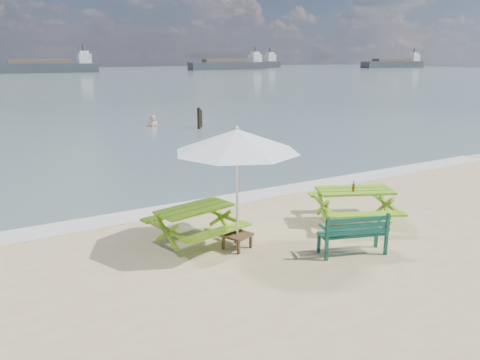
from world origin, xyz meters
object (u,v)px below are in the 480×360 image
picnic_table_right (354,207)px  side_table (237,241)px  picnic_table_left (195,225)px  park_bench (352,241)px  swimmer (153,131)px  patio_umbrella (237,141)px  beer_bottle (353,188)px

picnic_table_right → side_table: size_ratio=3.81×
side_table → picnic_table_left: bearing=127.4°
park_bench → picnic_table_right: bearing=45.7°
picnic_table_right → swimmer: bearing=85.8°
park_bench → swimmer: 18.48m
side_table → patio_umbrella: size_ratio=0.20×
picnic_table_left → swimmer: 16.95m
park_bench → side_table: size_ratio=2.20×
patio_umbrella → side_table: bearing=90.0°
picnic_table_left → picnic_table_right: size_ratio=0.84×
picnic_table_left → beer_bottle: 3.65m
picnic_table_left → patio_umbrella: (0.57, -0.75, 1.84)m
picnic_table_right → park_bench: bearing=-134.3°
side_table → patio_umbrella: bearing=-90.0°
patio_umbrella → beer_bottle: bearing=-3.0°
picnic_table_left → picnic_table_right: bearing=-12.3°
beer_bottle → swimmer: 17.21m
picnic_table_right → beer_bottle: (-0.16, -0.11, 0.50)m
swimmer → side_table: bearing=-104.4°
park_bench → swimmer: park_bench is taller
picnic_table_left → side_table: (0.57, -0.75, -0.20)m
swimmer → park_bench: bearing=-97.9°
picnic_table_right → patio_umbrella: 3.58m
patio_umbrella → beer_bottle: 3.21m
side_table → swimmer: (4.34, 16.96, -0.43)m
park_bench → beer_bottle: (1.10, 1.19, 0.64)m
beer_bottle → picnic_table_right: bearing=33.3°
patio_umbrella → swimmer: bearing=75.6°
picnic_table_left → beer_bottle: (3.50, -0.90, 0.53)m
side_table → beer_bottle: beer_bottle is taller
picnic_table_right → swimmer: 17.06m
picnic_table_right → swimmer: (1.26, 17.00, -0.65)m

